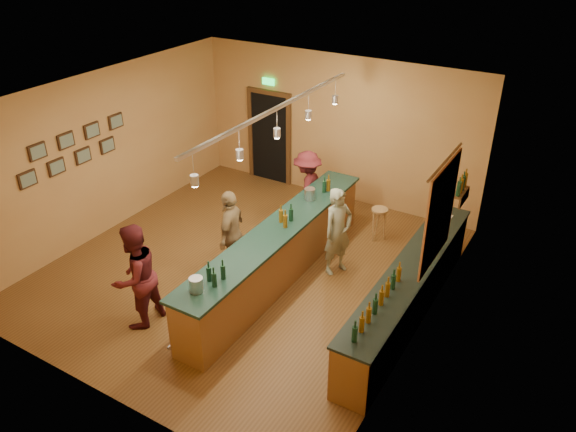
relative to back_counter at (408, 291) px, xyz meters
The scene contains 18 objects.
floor 3.01m from the back_counter, behind, with size 7.00×7.00×0.00m, color brown.
ceiling 4.03m from the back_counter, behind, with size 6.50×7.00×0.02m, color silver.
wall_back 4.59m from the back_counter, 131.80° to the left, with size 6.50×0.02×3.20m, color #B97F45.
wall_front 4.86m from the back_counter, 128.91° to the right, with size 6.50×0.02×3.20m, color #B97F45.
wall_left 6.32m from the back_counter, behind, with size 0.02×7.00×3.20m, color #B97F45.
wall_right 1.16m from the back_counter, 32.52° to the right, with size 0.02×7.00×3.20m, color #B97F45.
doorway 5.75m from the back_counter, 144.79° to the left, with size 1.15×0.09×2.48m.
tapestry 1.41m from the back_counter, 40.29° to the left, with size 0.03×1.40×1.60m, color #A52130.
bottle_shelf 2.10m from the back_counter, 83.32° to the left, with size 0.17×0.55×0.54m.
picture_grid 6.42m from the back_counter, behind, with size 0.06×2.20×0.70m, color #382111, non-canonical shape.
back_counter is the anchor object (origin of this frame).
tasting_bar 2.31m from the back_counter, behind, with size 0.73×5.10×1.38m.
pendant_track 3.40m from the back_counter, behind, with size 0.11×4.60×0.50m.
bartender 1.69m from the back_counter, 158.84° to the left, with size 0.59×0.39×1.62m, color gray.
customer_a 4.24m from the back_counter, 147.23° to the right, with size 0.84×0.66×1.74m, color #59191E.
customer_b 3.18m from the back_counter, behind, with size 0.95×0.40×1.62m, color #997A51.
customer_c 3.40m from the back_counter, 147.30° to the left, with size 1.03×0.59×1.60m, color #59191E.
bar_stool 2.42m from the back_counter, 123.43° to the left, with size 0.32×0.32×0.67m.
Camera 1 is at (5.01, -6.96, 5.80)m, focal length 35.00 mm.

